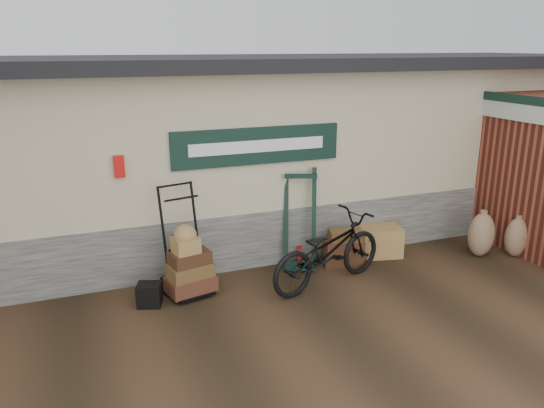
# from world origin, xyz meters

# --- Properties ---
(ground) EXTENTS (80.00, 80.00, 0.00)m
(ground) POSITION_xyz_m (0.00, 0.00, 0.00)
(ground) COLOR black
(ground) RESTS_ON ground
(station_building) EXTENTS (14.40, 4.10, 3.20)m
(station_building) POSITION_xyz_m (-0.01, 2.74, 1.61)
(station_building) COLOR #4C4C47
(station_building) RESTS_ON ground
(brick_outbuilding) EXTENTS (1.71, 4.51, 2.62)m
(brick_outbuilding) POSITION_xyz_m (4.70, 1.19, 1.30)
(brick_outbuilding) COLOR maroon
(brick_outbuilding) RESTS_ON ground
(porter_trolley) EXTENTS (0.90, 0.75, 1.58)m
(porter_trolley) POSITION_xyz_m (-1.55, 0.56, 0.79)
(porter_trolley) COLOR black
(porter_trolley) RESTS_ON ground
(green_barrow) EXTENTS (0.70, 0.65, 1.56)m
(green_barrow) POSITION_xyz_m (0.35, 0.83, 0.78)
(green_barrow) COLOR black
(green_barrow) RESTS_ON ground
(suitcase_stack) EXTENTS (0.74, 0.58, 0.58)m
(suitcase_stack) POSITION_xyz_m (1.02, 0.60, 0.29)
(suitcase_stack) COLOR #352011
(suitcase_stack) RESTS_ON ground
(wicker_hamper) EXTENTS (0.85, 0.65, 0.50)m
(wicker_hamper) POSITION_xyz_m (1.72, 0.75, 0.25)
(wicker_hamper) COLOR olive
(wicker_hamper) RESTS_ON ground
(black_trunk) EXTENTS (0.38, 0.35, 0.31)m
(black_trunk) POSITION_xyz_m (-2.10, 0.31, 0.16)
(black_trunk) COLOR black
(black_trunk) RESTS_ON ground
(bicycle) EXTENTS (1.25, 2.14, 1.18)m
(bicycle) POSITION_xyz_m (0.43, 0.02, 0.59)
(bicycle) COLOR black
(bicycle) RESTS_ON ground
(burlap_sack_left) EXTENTS (0.52, 0.46, 0.74)m
(burlap_sack_left) POSITION_xyz_m (3.31, 0.10, 0.37)
(burlap_sack_left) COLOR brown
(burlap_sack_left) RESTS_ON ground
(burlap_sack_right) EXTENTS (0.44, 0.38, 0.66)m
(burlap_sack_right) POSITION_xyz_m (3.85, -0.12, 0.33)
(burlap_sack_right) COLOR brown
(burlap_sack_right) RESTS_ON ground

